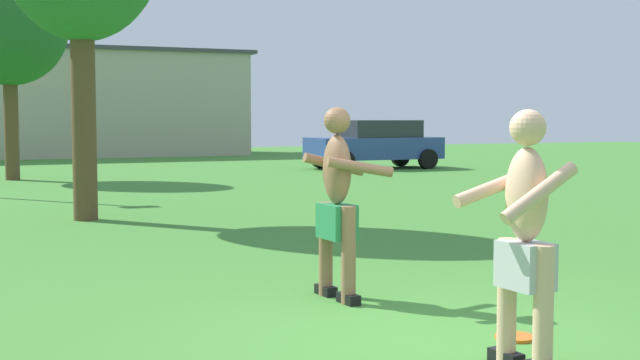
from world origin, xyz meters
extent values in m
plane|color=#428433|center=(0.00, 0.00, 0.00)|extent=(80.00, 80.00, 0.00)
cylinder|color=#E0AD89|center=(0.23, -1.12, 0.43)|extent=(0.13, 0.13, 0.85)
cube|color=black|center=(0.20, -0.77, 0.04)|extent=(0.13, 0.27, 0.09)
cylinder|color=#E0AD89|center=(0.20, -0.77, 0.43)|extent=(0.13, 0.13, 0.85)
cube|color=#B7B7BC|center=(0.21, -0.95, 0.70)|extent=(0.27, 0.36, 0.31)
ellipsoid|color=#E0AD89|center=(0.21, -0.95, 1.16)|extent=(0.24, 0.35, 0.62)
cylinder|color=#E0AD89|center=(0.13, -1.18, 1.19)|extent=(0.55, 0.10, 0.38)
cylinder|color=#E0AD89|center=(0.10, -0.73, 1.19)|extent=(0.59, 0.11, 0.25)
sphere|color=#E0AD89|center=(0.21, -0.95, 1.59)|extent=(0.24, 0.24, 0.24)
cube|color=black|center=(0.01, 1.74, 0.04)|extent=(0.13, 0.27, 0.09)
cylinder|color=#936647|center=(0.01, 1.74, 0.44)|extent=(0.13, 0.13, 0.87)
cube|color=black|center=(0.04, 1.32, 0.04)|extent=(0.13, 0.27, 0.09)
cylinder|color=#936647|center=(0.04, 1.32, 0.44)|extent=(0.13, 0.13, 0.87)
cube|color=#28844C|center=(0.02, 1.53, 0.72)|extent=(0.27, 0.39, 0.31)
ellipsoid|color=#936647|center=(0.02, 1.53, 1.19)|extent=(0.25, 0.37, 0.63)
cylinder|color=#936647|center=(0.10, 1.78, 1.22)|extent=(0.61, 0.11, 0.23)
cylinder|color=#936647|center=(0.14, 1.30, 1.22)|extent=(0.61, 0.19, 0.19)
sphere|color=#936647|center=(0.02, 1.53, 1.63)|extent=(0.24, 0.24, 0.24)
cylinder|color=orange|center=(0.66, -0.27, 0.01)|extent=(0.30, 0.30, 0.03)
cube|color=#2D478C|center=(9.58, 19.12, 0.67)|extent=(4.31, 1.83, 0.70)
cube|color=#282D33|center=(9.78, 19.12, 1.30)|extent=(2.42, 1.60, 0.56)
cylinder|color=black|center=(8.08, 18.21, 0.32)|extent=(0.64, 0.22, 0.64)
cylinder|color=black|center=(8.07, 20.01, 0.32)|extent=(0.64, 0.22, 0.64)
cylinder|color=black|center=(11.09, 18.23, 0.32)|extent=(0.64, 0.22, 0.64)
cylinder|color=black|center=(11.08, 20.03, 0.32)|extent=(0.64, 0.22, 0.64)
cube|color=#B2A893|center=(2.26, 32.98, 2.23)|extent=(13.65, 6.28, 4.45)
cube|color=#3F3F44|center=(2.26, 32.98, 4.53)|extent=(14.20, 6.53, 0.16)
cylinder|color=brown|center=(-1.16, 8.64, 1.69)|extent=(0.39, 0.39, 3.37)
cylinder|color=brown|center=(-1.60, 18.54, 1.50)|extent=(0.37, 0.37, 2.99)
ellipsoid|color=#236028|center=(-1.60, 18.54, 4.11)|extent=(3.07, 3.07, 3.19)
camera|label=1|loc=(-3.20, -5.36, 1.65)|focal=47.42mm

